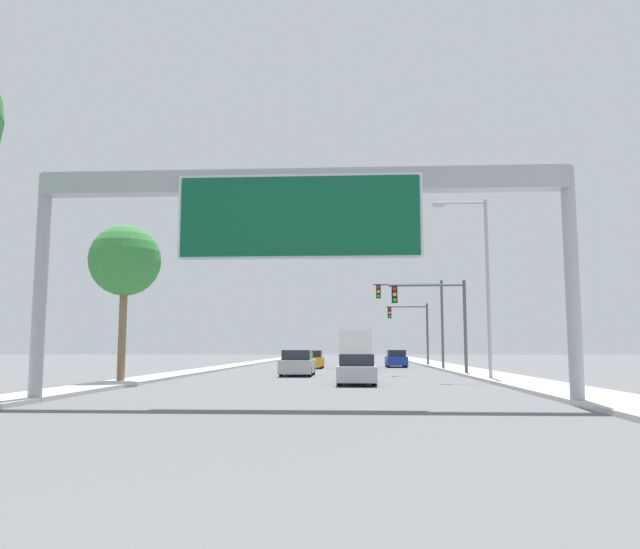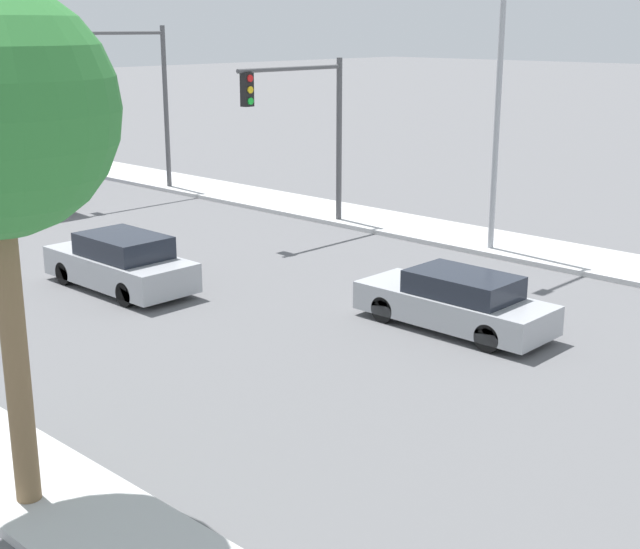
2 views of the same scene
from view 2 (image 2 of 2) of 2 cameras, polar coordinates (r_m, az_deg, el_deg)
name	(u,v)px [view 2 (image 2 of 2)]	position (r m, az deg, el deg)	size (l,w,h in m)	color
sidewalk_right	(47,158)	(50.14, -17.07, 7.13)	(3.00, 120.00, 0.15)	#BCBCBC
car_near_right	(35,168)	(42.49, -17.79, 6.49)	(1.71, 4.74, 1.48)	navy
car_far_right	(121,263)	(24.65, -12.63, 0.72)	(1.87, 4.70, 1.53)	#A5A8AD
car_mid_right	(456,302)	(21.13, 8.69, -1.75)	(1.75, 4.78, 1.39)	#A5A8AD
traffic_light_near_intersection	(308,115)	(30.61, -0.78, 10.17)	(4.79, 0.32, 5.85)	#4C4C4F
traffic_light_mid_block	(132,81)	(38.14, -11.95, 12.01)	(5.45, 0.32, 6.92)	#4C4C4F
traffic_light_far_intersection	(20,89)	(46.92, -18.63, 11.18)	(3.92, 0.32, 5.81)	#4C4C4F
street_lamp_right	(493,73)	(27.57, 11.03, 12.53)	(2.86, 0.28, 9.42)	#9EA0A5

